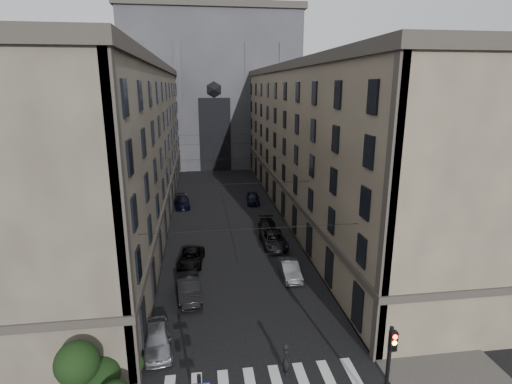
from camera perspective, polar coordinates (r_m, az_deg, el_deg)
name	(u,v)px	position (r m, az deg, el deg)	size (l,w,h in m)	color
sidewalk_left	(143,218)	(52.57, -15.84, -3.53)	(7.00, 80.00, 0.15)	#383533
sidewalk_right	(304,210)	(53.80, 6.91, -2.63)	(7.00, 80.00, 0.15)	#383533
building_left	(112,145)	(51.01, -19.87, 6.32)	(13.60, 60.60, 18.85)	#484037
building_right	(329,141)	(52.63, 10.35, 7.20)	(13.60, 60.60, 18.85)	brown
gothic_tower	(212,78)	(88.50, -6.37, 15.89)	(35.00, 23.00, 58.00)	#2D2D33
traffic_light_right	(389,363)	(21.93, 18.50, -22.12)	(0.34, 0.50, 5.20)	black
shrub_cluster	(98,374)	(24.11, -21.59, -23.02)	(3.90, 4.40, 3.90)	black
tram_wires	(225,160)	(50.02, -4.46, 4.57)	(14.00, 60.00, 0.43)	black
car_left_near	(157,339)	(27.58, -13.95, -19.71)	(1.76, 4.37, 1.49)	gray
car_left_midnear	(189,289)	(32.63, -9.58, -13.45)	(1.74, 4.99, 1.65)	black
car_left_midfar	(191,258)	(38.28, -9.25, -9.27)	(2.16, 4.69, 1.30)	black
car_left_far	(182,202)	(55.92, -10.51, -1.41)	(2.00, 4.91, 1.43)	black
car_right_near	(290,270)	(35.58, 4.84, -10.99)	(1.47, 4.22, 1.39)	slate
car_right_midnear	(274,240)	(41.79, 2.54, -6.84)	(2.41, 5.23, 1.45)	black
car_right_midfar	(268,228)	(45.24, 1.67, -5.11)	(2.01, 4.94, 1.43)	black
car_right_far	(253,198)	(56.81, -0.44, -0.85)	(1.79, 4.44, 1.51)	black
pedestrian	(286,358)	(25.07, 4.32, -22.63)	(0.70, 0.46, 1.93)	black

